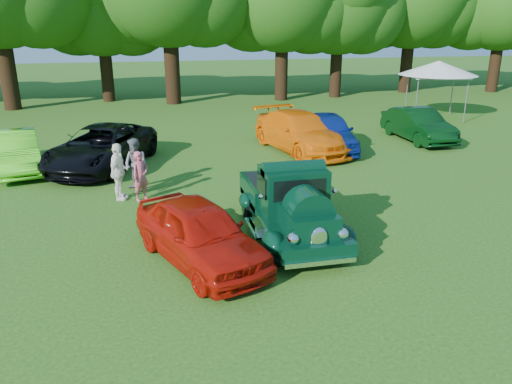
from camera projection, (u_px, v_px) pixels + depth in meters
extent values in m
plane|color=#214B11|center=(277.00, 248.00, 11.78)|extent=(120.00, 120.00, 0.00)
cylinder|color=black|center=(274.00, 250.00, 10.84)|extent=(0.21, 0.71, 0.71)
cylinder|color=black|center=(343.00, 243.00, 11.18)|extent=(0.21, 0.71, 0.71)
cylinder|color=black|center=(248.00, 207.00, 13.37)|extent=(0.21, 0.71, 0.71)
cylinder|color=black|center=(305.00, 202.00, 13.71)|extent=(0.21, 0.71, 0.71)
cube|color=black|center=(291.00, 217.00, 12.29)|extent=(1.66, 4.34, 0.33)
cube|color=black|center=(308.00, 222.00, 10.97)|extent=(1.06, 1.40, 0.60)
cube|color=black|center=(293.00, 191.00, 11.95)|extent=(1.50, 1.11, 1.16)
cube|color=black|center=(300.00, 190.00, 11.39)|extent=(1.25, 0.06, 0.50)
cube|color=black|center=(277.00, 190.00, 13.42)|extent=(1.66, 1.97, 0.56)
cube|color=black|center=(277.00, 180.00, 13.34)|extent=(1.43, 1.73, 0.05)
ellipsoid|color=black|center=(273.00, 243.00, 10.77)|extent=(0.48, 0.83, 0.48)
ellipsoid|color=black|center=(345.00, 236.00, 11.12)|extent=(0.48, 0.83, 0.48)
ellipsoid|color=black|center=(246.00, 201.00, 13.30)|extent=(0.37, 0.69, 0.40)
ellipsoid|color=black|center=(307.00, 196.00, 13.66)|extent=(0.37, 0.69, 0.40)
ellipsoid|color=white|center=(319.00, 240.00, 10.34)|extent=(0.39, 0.12, 0.57)
sphere|color=white|center=(293.00, 239.00, 10.27)|extent=(0.27, 0.27, 0.27)
sphere|color=white|center=(342.00, 234.00, 10.50)|extent=(0.27, 0.27, 0.27)
cube|color=white|center=(320.00, 262.00, 10.35)|extent=(1.56, 0.11, 0.11)
cube|color=white|center=(268.00, 192.00, 14.46)|extent=(1.56, 0.11, 0.11)
imported|color=#A61007|center=(200.00, 233.00, 10.90)|extent=(3.03, 4.37, 1.38)
imported|color=#4DD51C|center=(16.00, 152.00, 17.65)|extent=(2.43, 4.47, 1.40)
imported|color=black|center=(101.00, 147.00, 18.07)|extent=(4.41, 5.96, 1.50)
imported|color=orange|center=(300.00, 132.00, 20.38)|extent=(3.27, 5.75, 1.57)
imported|color=navy|center=(328.00, 132.00, 20.54)|extent=(2.38, 4.68, 1.53)
imported|color=black|center=(418.00, 125.00, 22.18)|extent=(1.56, 4.33, 1.42)
imported|color=#BE4E61|center=(141.00, 176.00, 14.70)|extent=(0.65, 0.61, 1.49)
imported|color=slate|center=(136.00, 165.00, 15.53)|extent=(1.02, 1.01, 1.66)
imported|color=white|center=(118.00, 172.00, 14.73)|extent=(0.70, 1.08, 1.71)
cube|color=silver|center=(437.00, 76.00, 26.84)|extent=(3.52, 3.52, 0.11)
cone|color=silver|center=(438.00, 68.00, 26.70)|extent=(5.16, 5.16, 0.75)
cylinder|color=slate|center=(416.00, 101.00, 26.12)|extent=(0.06, 0.06, 2.25)
cylinder|color=slate|center=(407.00, 94.00, 28.50)|extent=(0.06, 0.06, 2.25)
cylinder|color=slate|center=(466.00, 101.00, 25.93)|extent=(0.06, 0.06, 2.25)
cylinder|color=slate|center=(452.00, 95.00, 28.31)|extent=(0.06, 0.06, 2.25)
cylinder|color=black|center=(7.00, 69.00, 29.57)|extent=(0.97, 0.97, 4.84)
cylinder|color=black|center=(107.00, 71.00, 32.88)|extent=(0.80, 0.80, 3.98)
cylinder|color=black|center=(172.00, 66.00, 31.75)|extent=(0.95, 0.95, 4.77)
cylinder|color=black|center=(281.00, 68.00, 33.36)|extent=(0.85, 0.85, 4.26)
cylinder|color=black|center=(336.00, 68.00, 34.77)|extent=(0.79, 0.79, 3.95)
cylinder|color=black|center=(406.00, 63.00, 37.08)|extent=(0.86, 0.86, 4.32)
cylinder|color=black|center=(495.00, 64.00, 37.35)|extent=(0.82, 0.82, 4.12)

